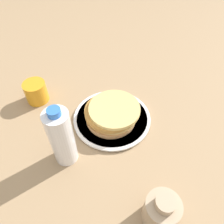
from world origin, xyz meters
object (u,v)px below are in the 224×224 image
Objects in this scene: pancake_stack at (112,113)px; juice_glass at (36,92)px; cream_jug at (161,211)px; plate at (112,118)px; water_bottle_near at (62,138)px.

juice_glass reaches higher than pancake_stack.
cream_jug is (-0.07, 0.33, 0.01)m from pancake_stack.
water_bottle_near reaches higher than plate.
cream_jug reaches higher than pancake_stack.
pancake_stack is at bearing -142.45° from water_bottle_near.
water_bottle_near is at bearing 38.34° from plate.
juice_glass is 0.29m from water_bottle_near.
plate is at bearing 152.12° from juice_glass.
juice_glass is at bearing -28.94° from pancake_stack.
cream_jug is at bearing 125.03° from juice_glass.
water_bottle_near reaches higher than cream_jug.
juice_glass is at bearing -54.97° from cream_jug.
juice_glass is (0.26, -0.14, -0.00)m from pancake_stack.
pancake_stack is at bearing 67.35° from plate.
pancake_stack is (0.00, 0.01, 0.03)m from plate.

